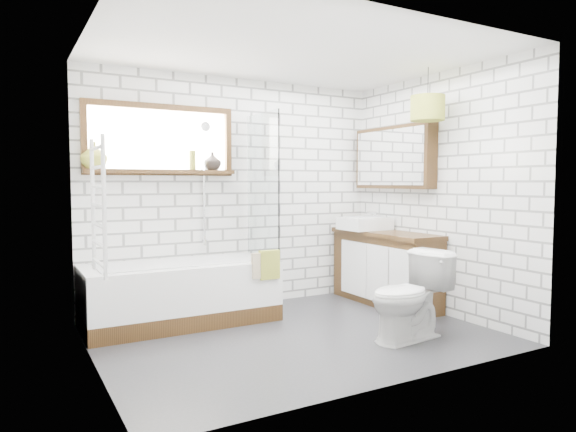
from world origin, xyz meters
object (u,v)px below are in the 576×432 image
basin (365,223)px  bathtub (181,293)px  vanity (385,268)px  pendant (428,108)px  toilet (409,296)px

basin → bathtub: bearing=178.6°
vanity → bathtub: bearing=171.0°
basin → pendant: pendant is taller
bathtub → pendant: size_ratio=5.48×
vanity → basin: 0.58m
bathtub → pendant: pendant is taller
toilet → pendant: pendant is taller
basin → toilet: 1.64m
pendant → toilet: bearing=-143.6°
basin → toilet: size_ratio=0.66×
bathtub → vanity: vanity is taller
pendant → bathtub: bearing=155.1°
basin → toilet: bearing=-113.3°
basin → pendant: bearing=-89.2°
vanity → basin: bearing=101.1°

